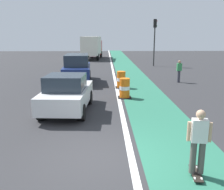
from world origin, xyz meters
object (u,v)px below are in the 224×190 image
at_px(parked_sedan_nearest, 67,93).
at_px(traffic_light_corner, 155,34).
at_px(traffic_barrel_mid, 121,80).
at_px(skateboarder_on_lane, 199,141).
at_px(parked_suv_second, 77,68).
at_px(traffic_barrel_front, 125,88).
at_px(pedestrian_crossing, 179,71).
at_px(delivery_truck_down_block, 92,46).

relative_size(parked_sedan_nearest, traffic_light_corner, 0.82).
bearing_deg(traffic_barrel_mid, skateboarder_on_lane, -83.64).
distance_m(parked_suv_second, traffic_barrel_front, 5.78).
distance_m(parked_sedan_nearest, parked_suv_second, 7.32).
bearing_deg(parked_suv_second, traffic_light_corner, 52.86).
distance_m(parked_sedan_nearest, traffic_light_corner, 18.84).
bearing_deg(skateboarder_on_lane, traffic_barrel_front, 98.35).
bearing_deg(traffic_barrel_mid, pedestrian_crossing, 23.05).
bearing_deg(skateboarder_on_lane, parked_suv_second, 108.54).
height_order(traffic_barrel_front, traffic_light_corner, traffic_light_corner).
distance_m(parked_sedan_nearest, delivery_truck_down_block, 26.23).
xyz_separation_m(parked_sedan_nearest, pedestrian_crossing, (7.09, 7.05, 0.03)).
bearing_deg(pedestrian_crossing, parked_sedan_nearest, -135.17).
relative_size(parked_suv_second, traffic_barrel_front, 4.31).
bearing_deg(delivery_truck_down_block, parked_suv_second, -90.41).
bearing_deg(traffic_barrel_front, parked_suv_second, 122.81).
relative_size(skateboarder_on_lane, parked_suv_second, 0.36).
bearing_deg(parked_sedan_nearest, parked_suv_second, 92.71).
height_order(parked_sedan_nearest, pedestrian_crossing, parked_sedan_nearest).
distance_m(traffic_barrel_front, pedestrian_crossing, 6.30).
xyz_separation_m(parked_sedan_nearest, traffic_barrel_mid, (2.75, 5.20, -0.30)).
bearing_deg(delivery_truck_down_block, traffic_barrel_mid, -81.97).
relative_size(traffic_barrel_front, traffic_light_corner, 0.21).
xyz_separation_m(traffic_barrel_front, delivery_truck_down_block, (-2.99, 23.73, 1.31)).
relative_size(traffic_barrel_mid, pedestrian_crossing, 0.68).
xyz_separation_m(parked_sedan_nearest, delivery_truck_down_block, (-0.21, 26.21, 1.01)).
bearing_deg(skateboarder_on_lane, traffic_light_corner, 81.92).
height_order(parked_sedan_nearest, parked_suv_second, parked_suv_second).
bearing_deg(skateboarder_on_lane, pedestrian_crossing, 75.86).
height_order(traffic_barrel_mid, pedestrian_crossing, pedestrian_crossing).
xyz_separation_m(parked_suv_second, traffic_light_corner, (7.51, 9.91, 2.47)).
distance_m(skateboarder_on_lane, parked_sedan_nearest, 6.73).
xyz_separation_m(traffic_barrel_front, pedestrian_crossing, (4.32, 4.58, 0.33)).
xyz_separation_m(parked_sedan_nearest, traffic_light_corner, (7.16, 17.22, 2.67)).
distance_m(skateboarder_on_lane, delivery_truck_down_block, 31.95).
distance_m(traffic_barrel_mid, traffic_light_corner, 13.14).
bearing_deg(pedestrian_crossing, skateboarder_on_lane, -104.14).
bearing_deg(traffic_barrel_mid, traffic_barrel_front, -89.52).
relative_size(traffic_barrel_front, traffic_barrel_mid, 1.00).
bearing_deg(parked_suv_second, pedestrian_crossing, -2.04).
distance_m(traffic_barrel_mid, pedestrian_crossing, 4.73).
height_order(skateboarder_on_lane, traffic_light_corner, traffic_light_corner).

